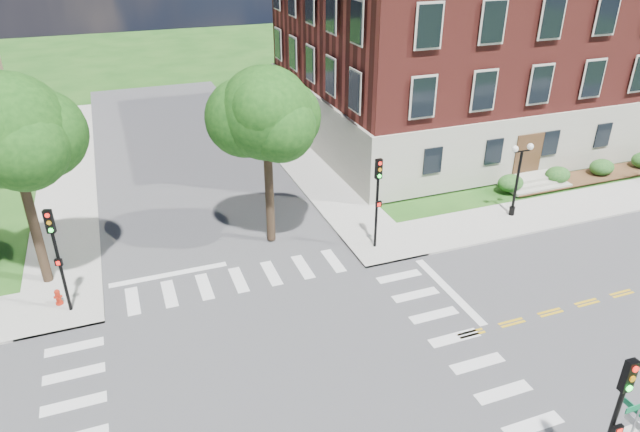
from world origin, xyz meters
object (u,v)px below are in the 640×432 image
object	(u,v)px
traffic_signal_ne	(378,192)
traffic_signal_nw	(56,248)
twin_lamp_west	(518,176)
traffic_signal_se	(618,411)
street_sign_pole	(634,427)
fire_hydrant	(58,297)

from	to	relation	value
traffic_signal_ne	traffic_signal_nw	size ratio (longest dim) A/B	1.00
traffic_signal_nw	twin_lamp_west	distance (m)	23.46
traffic_signal_se	street_sign_pole	xyz separation A→B (m)	(0.81, -0.06, -0.88)
traffic_signal_se	street_sign_pole	world-z (taller)	traffic_signal_se
traffic_signal_se	twin_lamp_west	world-z (taller)	traffic_signal_se
twin_lamp_west	street_sign_pole	bearing A→B (deg)	-117.35
traffic_signal_ne	twin_lamp_west	distance (m)	8.87
twin_lamp_west	traffic_signal_se	bearing A→B (deg)	-119.74
traffic_signal_se	street_sign_pole	bearing A→B (deg)	-3.96
traffic_signal_se	fire_hydrant	bearing A→B (deg)	134.47
traffic_signal_nw	street_sign_pole	xyz separation A→B (m)	(15.39, -14.76, -0.88)
traffic_signal_se	traffic_signal_nw	bearing A→B (deg)	134.77
traffic_signal_nw	twin_lamp_west	bearing A→B (deg)	1.91
traffic_signal_se	traffic_signal_nw	xyz separation A→B (m)	(-14.59, 14.71, 0.00)
traffic_signal_nw	street_sign_pole	bearing A→B (deg)	-43.80
fire_hydrant	traffic_signal_se	bearing A→B (deg)	-45.53
traffic_signal_ne	traffic_signal_se	bearing A→B (deg)	-90.05
traffic_signal_ne	street_sign_pole	bearing A→B (deg)	-86.98
twin_lamp_west	fire_hydrant	bearing A→B (deg)	-179.62
traffic_signal_se	traffic_signal_nw	size ratio (longest dim) A/B	1.00
traffic_signal_se	traffic_signal_ne	xyz separation A→B (m)	(0.01, 14.99, 0.00)
street_sign_pole	twin_lamp_west	bearing A→B (deg)	62.65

